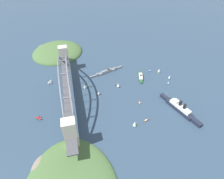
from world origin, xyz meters
TOP-DOWN VIEW (x-y plane):
  - ground_plane at (0.00, 0.00)m, footprint 1400.00×1400.00m
  - harbor_arch_bridge at (0.00, 0.00)m, footprint 256.75×17.84m
  - headland_west_shore at (-177.90, -19.99)m, footprint 120.11×122.74m
  - ocean_liner at (71.33, 182.51)m, footprint 83.67×36.46m
  - naval_cruiser at (-66.37, 84.26)m, footprint 26.69×76.45m
  - harbor_ferry_steamer at (-30.78, 149.41)m, footprint 38.92×17.08m
  - seaplane_taxiing_near_bridge at (34.45, -52.25)m, footprint 8.96×11.05m
  - seaplane_second_in_formation at (-56.59, -35.37)m, footprint 10.55×8.65m
  - small_boat_0 at (-13.83, 206.47)m, footprint 8.14×5.51m
  - small_boat_1 at (-13.92, 96.20)m, footprint 9.77×9.28m
  - small_boat_2 at (-0.84, 54.88)m, footprint 4.92×8.12m
  - small_boat_3 at (-25.71, 32.08)m, footprint 9.48×8.64m
  - small_boat_4 at (79.03, 118.53)m, footprint 5.32×12.35m
  - small_boat_5 at (-40.50, 195.19)m, footprint 8.14×8.67m
  - small_boat_6 at (84.43, 97.01)m, footprint 6.00×10.75m
  - small_boat_7 at (38.25, 122.03)m, footprint 9.94×2.34m
  - small_boat_8 at (-48.56, 176.98)m, footprint 7.37×7.73m
  - small_boat_9 at (1.22, 196.85)m, footprint 4.88×6.03m

SIDE VIEW (x-z plane):
  - ground_plane at x=0.00m, z-range 0.00..0.00m
  - headland_west_shore at x=-177.90m, z-range -15.13..15.13m
  - small_boat_7 at x=38.25m, z-range -0.27..1.62m
  - small_boat_8 at x=-48.56m, z-range -0.29..1.79m
  - small_boat_4 at x=79.03m, z-range -0.31..2.05m
  - seaplane_taxiing_near_bridge at x=34.45m, z-range -0.40..4.51m
  - seaplane_second_in_formation at x=-56.59m, z-range -0.41..4.69m
  - naval_cruiser at x=-66.37m, z-range -5.38..10.31m
  - harbor_ferry_steamer at x=-30.78m, z-range -1.57..6.51m
  - small_boat_9 at x=1.22m, z-range -0.16..6.73m
  - small_boat_2 at x=-0.84m, z-range -0.22..8.45m
  - small_boat_0 at x=-13.83m, z-range -0.34..9.38m
  - small_boat_5 at x=-40.50m, z-range -0.37..9.71m
  - small_boat_1 at x=-13.92m, z-range -0.31..9.76m
  - small_boat_3 at x=-25.71m, z-range -0.46..10.75m
  - small_boat_6 at x=84.43m, z-range -0.49..12.01m
  - ocean_liner at x=71.33m, z-range -4.42..16.00m
  - harbor_arch_bridge at x=0.00m, z-range -7.82..67.79m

